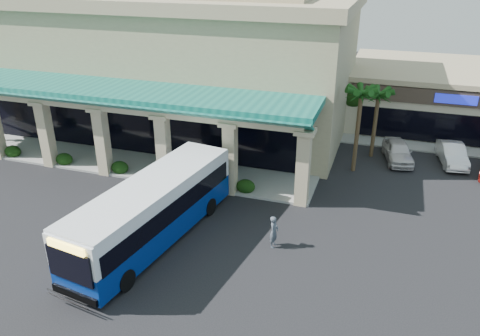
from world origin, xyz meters
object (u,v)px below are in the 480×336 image
at_px(pedestrian, 274,232).
at_px(car_silver, 398,151).
at_px(car_white, 452,154).
at_px(transit_bus, 154,212).

xyz_separation_m(pedestrian, car_silver, (5.78, 13.41, -0.13)).
height_order(car_silver, car_white, car_silver).
xyz_separation_m(pedestrian, car_white, (9.47, 14.10, -0.15)).
height_order(transit_bus, pedestrian, transit_bus).
bearing_deg(transit_bus, car_white, 53.35).
height_order(transit_bus, car_white, transit_bus).
distance_m(transit_bus, pedestrian, 6.25).
xyz_separation_m(transit_bus, car_white, (15.53, 15.43, -0.96)).
height_order(transit_bus, car_silver, transit_bus).
bearing_deg(transit_bus, car_silver, 59.76).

